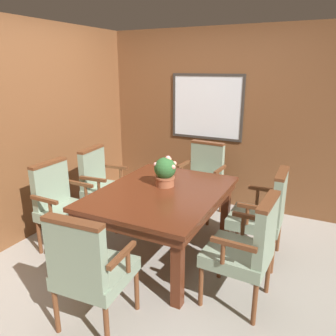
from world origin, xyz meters
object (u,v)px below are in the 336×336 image
at_px(chair_left_near, 62,203).
at_px(chair_right_far, 264,211).
at_px(chair_left_far, 103,183).
at_px(potted_plant, 165,171).
at_px(chair_right_near, 247,246).
at_px(chair_head_far, 203,176).
at_px(dining_table, 162,199).
at_px(chair_head_near, 89,267).

bearing_deg(chair_left_near, chair_right_far, -68.34).
relative_size(chair_left_far, chair_left_near, 1.00).
relative_size(chair_left_far, potted_plant, 2.98).
distance_m(chair_right_near, chair_head_far, 1.82).
distance_m(chair_right_near, chair_left_far, 2.12).
xyz_separation_m(dining_table, potted_plant, (-0.03, 0.15, 0.25)).
distance_m(chair_head_near, potted_plant, 1.37).
height_order(dining_table, potted_plant, potted_plant).
bearing_deg(potted_plant, dining_table, -78.11).
bearing_deg(potted_plant, chair_head_near, -88.11).
bearing_deg(chair_head_far, chair_left_far, -137.44).
distance_m(chair_head_far, potted_plant, 1.08).
bearing_deg(chair_left_far, chair_head_far, -56.39).
xyz_separation_m(chair_right_near, chair_right_far, (-0.01, 0.75, 0.00)).
height_order(chair_right_near, chair_left_far, same).
bearing_deg(chair_head_far, chair_head_near, -86.14).
distance_m(chair_left_near, chair_right_far, 2.13).
relative_size(chair_right_near, chair_head_near, 1.00).
distance_m(dining_table, chair_head_far, 1.17).
bearing_deg(chair_right_far, chair_right_near, -0.69).
xyz_separation_m(chair_left_near, chair_head_far, (1.04, 1.53, 0.00)).
bearing_deg(potted_plant, chair_left_far, 168.98).
bearing_deg(dining_table, chair_right_far, 20.86).
xyz_separation_m(dining_table, chair_head_far, (0.02, 1.16, -0.09)).
bearing_deg(chair_left_far, potted_plant, -105.98).
bearing_deg(chair_right_far, chair_head_near, -33.15).
bearing_deg(chair_left_far, chair_left_near, 174.55).
distance_m(chair_left_far, chair_left_near, 0.71).
bearing_deg(potted_plant, chair_right_near, -27.24).
relative_size(chair_head_far, potted_plant, 2.98).
xyz_separation_m(chair_left_far, chair_head_far, (1.03, 0.83, 0.00)).
xyz_separation_m(chair_right_near, potted_plant, (-1.01, 0.52, 0.35)).
height_order(chair_right_near, chair_head_far, same).
xyz_separation_m(chair_head_far, potted_plant, (-0.05, -1.02, 0.35)).
distance_m(dining_table, potted_plant, 0.29).
bearing_deg(chair_right_near, chair_head_near, -47.66).
relative_size(chair_left_near, potted_plant, 2.98).
xyz_separation_m(chair_right_near, chair_head_far, (-0.96, 1.54, 0.00)).
relative_size(chair_right_near, potted_plant, 2.98).
bearing_deg(chair_right_near, potted_plant, -114.42).
bearing_deg(chair_head_far, dining_table, -86.91).
bearing_deg(chair_head_far, chair_left_near, -120.15).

